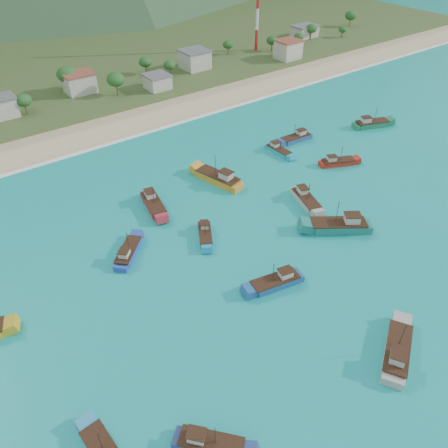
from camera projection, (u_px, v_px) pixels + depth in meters
ground at (301, 277)px, 80.10m from camera, size 600.00×600.00×0.00m
beach at (115, 125)px, 130.32m from camera, size 400.00×18.00×1.20m
land at (47, 70)px, 169.09m from camera, size 400.00×110.00×2.40m
surf_line at (130, 137)px, 124.28m from camera, size 400.00×2.50×0.08m
village at (114, 80)px, 147.28m from camera, size 208.89×27.66×6.63m
vegetation at (41, 94)px, 136.10m from camera, size 276.85×26.10×8.59m
boat_0 at (296, 139)px, 122.13m from camera, size 9.88×3.49×5.74m
boat_1 at (276, 283)px, 77.99m from camera, size 10.40×4.88×5.91m
boat_2 at (128, 253)px, 84.31m from camera, size 8.59×8.51×5.52m
boat_3 at (337, 163)px, 111.67m from camera, size 9.56×6.22×5.46m
boat_4 at (153, 205)px, 96.85m from camera, size 5.21×11.00×6.26m
boat_5 at (210, 444)px, 55.55m from camera, size 8.23×8.80×5.51m
boat_8 at (205, 235)px, 88.90m from camera, size 6.29×8.38×4.89m
boat_9 at (397, 352)px, 66.18m from camera, size 11.52×8.64×6.72m
boat_12 at (306, 200)px, 98.25m from camera, size 5.92×10.61×6.01m
boat_17 at (339, 226)px, 90.34m from camera, size 12.60×10.36×7.52m
boat_20 at (371, 124)px, 129.07m from camera, size 11.44×6.86×6.50m
boat_21 at (219, 179)px, 104.91m from camera, size 6.72×13.02×7.38m
boat_28 at (278, 151)px, 116.72m from camera, size 2.68×8.49×4.99m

